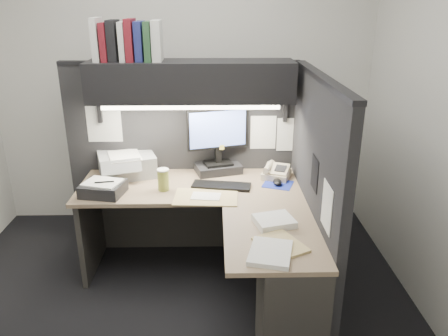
{
  "coord_description": "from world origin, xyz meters",
  "views": [
    {
      "loc": [
        0.3,
        -2.57,
        2.06
      ],
      "look_at": [
        0.37,
        0.51,
        0.89
      ],
      "focal_mm": 35.0,
      "sensor_mm": 36.0,
      "label": 1
    }
  ],
  "objects_px": {
    "telephone": "(276,173)",
    "notebook_stack": "(103,189)",
    "monitor": "(218,148)",
    "printer": "(127,164)",
    "overhead_shelf": "(191,81)",
    "desk": "(234,255)",
    "keyboard": "(221,186)",
    "coffee_cup": "(163,180)"
  },
  "relations": [
    {
      "from": "telephone",
      "to": "notebook_stack",
      "type": "height_order",
      "value": "notebook_stack"
    },
    {
      "from": "monitor",
      "to": "printer",
      "type": "xyz_separation_m",
      "value": [
        -0.75,
        -0.02,
        -0.13
      ]
    },
    {
      "from": "telephone",
      "to": "printer",
      "type": "bearing_deg",
      "value": -163.32
    },
    {
      "from": "overhead_shelf",
      "to": "monitor",
      "type": "bearing_deg",
      "value": 18.27
    },
    {
      "from": "desk",
      "to": "monitor",
      "type": "bearing_deg",
      "value": 96.9
    },
    {
      "from": "monitor",
      "to": "printer",
      "type": "height_order",
      "value": "monitor"
    },
    {
      "from": "desk",
      "to": "keyboard",
      "type": "height_order",
      "value": "keyboard"
    },
    {
      "from": "overhead_shelf",
      "to": "telephone",
      "type": "relative_size",
      "value": 7.17
    },
    {
      "from": "telephone",
      "to": "printer",
      "type": "distance_m",
      "value": 1.22
    },
    {
      "from": "desk",
      "to": "notebook_stack",
      "type": "relative_size",
      "value": 5.76
    },
    {
      "from": "telephone",
      "to": "coffee_cup",
      "type": "distance_m",
      "value": 0.91
    },
    {
      "from": "notebook_stack",
      "to": "overhead_shelf",
      "type": "bearing_deg",
      "value": 28.69
    },
    {
      "from": "monitor",
      "to": "keyboard",
      "type": "bearing_deg",
      "value": -101.94
    },
    {
      "from": "coffee_cup",
      "to": "notebook_stack",
      "type": "distance_m",
      "value": 0.44
    },
    {
      "from": "coffee_cup",
      "to": "notebook_stack",
      "type": "height_order",
      "value": "coffee_cup"
    },
    {
      "from": "desk",
      "to": "keyboard",
      "type": "distance_m",
      "value": 0.6
    },
    {
      "from": "overhead_shelf",
      "to": "telephone",
      "type": "height_order",
      "value": "overhead_shelf"
    },
    {
      "from": "printer",
      "to": "telephone",
      "type": "bearing_deg",
      "value": -22.85
    },
    {
      "from": "overhead_shelf",
      "to": "keyboard",
      "type": "xyz_separation_m",
      "value": [
        0.22,
        -0.24,
        -0.76
      ]
    },
    {
      "from": "notebook_stack",
      "to": "desk",
      "type": "bearing_deg",
      "value": -22.63
    },
    {
      "from": "keyboard",
      "to": "printer",
      "type": "relative_size",
      "value": 1.03
    },
    {
      "from": "desk",
      "to": "overhead_shelf",
      "type": "bearing_deg",
      "value": 111.79
    },
    {
      "from": "desk",
      "to": "notebook_stack",
      "type": "xyz_separation_m",
      "value": [
        -0.95,
        0.4,
        0.33
      ]
    },
    {
      "from": "keyboard",
      "to": "overhead_shelf",
      "type": "bearing_deg",
      "value": 142.48
    },
    {
      "from": "overhead_shelf",
      "to": "coffee_cup",
      "type": "height_order",
      "value": "overhead_shelf"
    },
    {
      "from": "desk",
      "to": "notebook_stack",
      "type": "bearing_deg",
      "value": 157.37
    },
    {
      "from": "desk",
      "to": "telephone",
      "type": "xyz_separation_m",
      "value": [
        0.37,
        0.7,
        0.33
      ]
    },
    {
      "from": "printer",
      "to": "desk",
      "type": "bearing_deg",
      "value": -61.44
    },
    {
      "from": "coffee_cup",
      "to": "printer",
      "type": "bearing_deg",
      "value": 135.29
    },
    {
      "from": "keyboard",
      "to": "monitor",
      "type": "bearing_deg",
      "value": 103.7
    },
    {
      "from": "overhead_shelf",
      "to": "desk",
      "type": "bearing_deg",
      "value": -68.21
    },
    {
      "from": "telephone",
      "to": "notebook_stack",
      "type": "xyz_separation_m",
      "value": [
        -1.32,
        -0.3,
        0.0
      ]
    },
    {
      "from": "overhead_shelf",
      "to": "notebook_stack",
      "type": "xyz_separation_m",
      "value": [
        -0.65,
        -0.36,
        -0.73
      ]
    },
    {
      "from": "desk",
      "to": "keyboard",
      "type": "relative_size",
      "value": 3.8
    },
    {
      "from": "desk",
      "to": "overhead_shelf",
      "type": "relative_size",
      "value": 1.1
    },
    {
      "from": "monitor",
      "to": "printer",
      "type": "distance_m",
      "value": 0.76
    },
    {
      "from": "monitor",
      "to": "keyboard",
      "type": "xyz_separation_m",
      "value": [
        0.02,
        -0.31,
        -0.21
      ]
    },
    {
      "from": "telephone",
      "to": "keyboard",
      "type": "bearing_deg",
      "value": -136.05
    },
    {
      "from": "telephone",
      "to": "monitor",
      "type": "bearing_deg",
      "value": -173.25
    },
    {
      "from": "keyboard",
      "to": "coffee_cup",
      "type": "height_order",
      "value": "coffee_cup"
    },
    {
      "from": "overhead_shelf",
      "to": "keyboard",
      "type": "height_order",
      "value": "overhead_shelf"
    },
    {
      "from": "coffee_cup",
      "to": "notebook_stack",
      "type": "xyz_separation_m",
      "value": [
        -0.44,
        -0.07,
        -0.03
      ]
    }
  ]
}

